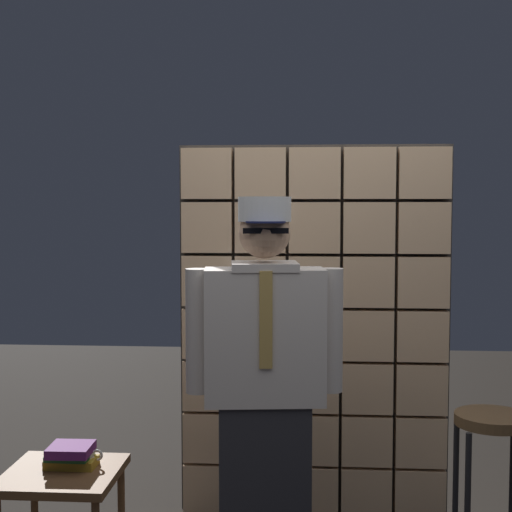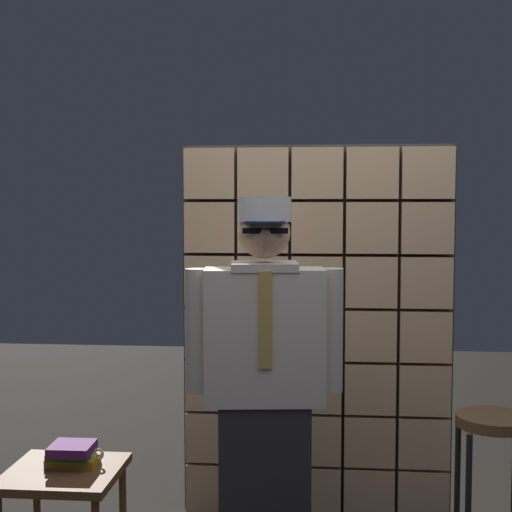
{
  "view_description": "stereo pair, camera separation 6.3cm",
  "coord_description": "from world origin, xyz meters",
  "px_view_note": "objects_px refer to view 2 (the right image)",
  "views": [
    {
      "loc": [
        -0.04,
        -2.91,
        1.74
      ],
      "look_at": [
        -0.27,
        0.39,
        1.51
      ],
      "focal_mm": 52.03,
      "sensor_mm": 36.0,
      "label": 1
    },
    {
      "loc": [
        0.03,
        -2.91,
        1.74
      ],
      "look_at": [
        -0.27,
        0.39,
        1.51
      ],
      "focal_mm": 52.03,
      "sensor_mm": 36.0,
      "label": 2
    }
  ],
  "objects_px": {
    "bar_stool": "(493,459)",
    "coffee_mug": "(87,455)",
    "side_table": "(64,483)",
    "standing_person": "(264,387)",
    "book_stack": "(72,454)"
  },
  "relations": [
    {
      "from": "book_stack",
      "to": "coffee_mug",
      "type": "bearing_deg",
      "value": 21.25
    },
    {
      "from": "standing_person",
      "to": "side_table",
      "type": "relative_size",
      "value": 3.42
    },
    {
      "from": "bar_stool",
      "to": "coffee_mug",
      "type": "distance_m",
      "value": 1.89
    },
    {
      "from": "bar_stool",
      "to": "book_stack",
      "type": "height_order",
      "value": "bar_stool"
    },
    {
      "from": "book_stack",
      "to": "coffee_mug",
      "type": "relative_size",
      "value": 1.87
    },
    {
      "from": "book_stack",
      "to": "standing_person",
      "type": "bearing_deg",
      "value": -3.98
    },
    {
      "from": "standing_person",
      "to": "side_table",
      "type": "bearing_deg",
      "value": 172.6
    },
    {
      "from": "book_stack",
      "to": "side_table",
      "type": "bearing_deg",
      "value": -121.92
    },
    {
      "from": "standing_person",
      "to": "bar_stool",
      "type": "xyz_separation_m",
      "value": [
        1.04,
        0.12,
        -0.34
      ]
    },
    {
      "from": "standing_person",
      "to": "coffee_mug",
      "type": "xyz_separation_m",
      "value": [
        -0.85,
        0.09,
        -0.37
      ]
    },
    {
      "from": "coffee_mug",
      "to": "standing_person",
      "type": "bearing_deg",
      "value": -5.93
    },
    {
      "from": "standing_person",
      "to": "side_table",
      "type": "height_order",
      "value": "standing_person"
    },
    {
      "from": "standing_person",
      "to": "coffee_mug",
      "type": "distance_m",
      "value": 0.93
    },
    {
      "from": "side_table",
      "to": "coffee_mug",
      "type": "height_order",
      "value": "coffee_mug"
    },
    {
      "from": "bar_stool",
      "to": "side_table",
      "type": "height_order",
      "value": "bar_stool"
    }
  ]
}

